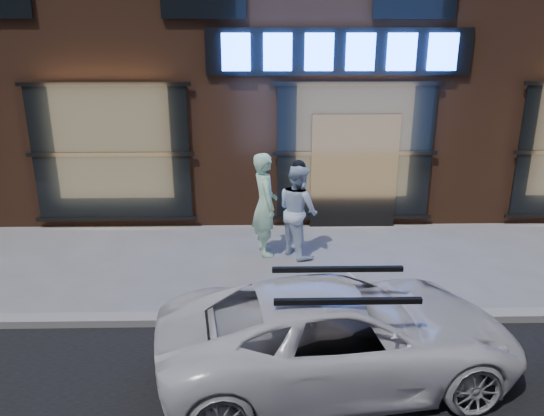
% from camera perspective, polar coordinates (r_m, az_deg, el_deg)
% --- Properties ---
extents(ground, '(90.00, 90.00, 0.00)m').
position_cam_1_polar(ground, '(8.07, 13.10, -11.70)').
color(ground, slate).
rests_on(ground, ground).
extents(curb, '(60.00, 0.25, 0.12)m').
position_cam_1_polar(curb, '(8.04, 13.13, -11.33)').
color(curb, gray).
rests_on(curb, ground).
extents(man_bowtie, '(0.61, 0.79, 1.93)m').
position_cam_1_polar(man_bowtie, '(9.72, -0.78, 0.39)').
color(man_bowtie, '#BFFBDB').
rests_on(man_bowtie, ground).
extents(man_cap, '(1.00, 1.06, 1.74)m').
position_cam_1_polar(man_cap, '(9.72, 2.81, -0.25)').
color(man_cap, white).
rests_on(man_cap, ground).
extents(white_suv, '(4.55, 2.61, 1.19)m').
position_cam_1_polar(white_suv, '(6.50, 7.34, -13.22)').
color(white_suv, silver).
rests_on(white_suv, ground).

